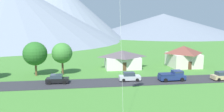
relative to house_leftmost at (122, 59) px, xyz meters
The scene contains 12 objects.
road_strip 13.73m from the house_leftmost, 110.29° to the right, with size 160.00×6.08×0.08m, color #2D2D33.
mountain_far_west_ridge 150.23m from the house_leftmost, 65.24° to the left, with size 132.95×132.95×19.34m, color slate.
mountain_west_ridge 109.76m from the house_leftmost, 103.61° to the left, with size 89.71×89.71×38.88m, color gray.
mountain_far_east_ridge 103.51m from the house_leftmost, 121.10° to the left, with size 133.07×133.07×35.66m, color gray.
house_leftmost is the anchor object (origin of this frame).
house_left_center 16.14m from the house_leftmost, ahead, with size 7.69×8.04×5.47m.
tree_near_left 15.41m from the house_leftmost, 160.47° to the right, with size 4.47×4.47×7.10m.
tree_center 20.80m from the house_leftmost, 165.29° to the right, with size 5.10×5.10×7.42m.
parked_car_tan_west_end 22.68m from the house_leftmost, 38.35° to the right, with size 4.25×2.17×1.68m.
parked_car_silver_mid_east 12.22m from the house_leftmost, 93.69° to the right, with size 4.26×2.20×1.68m.
parked_car_black_east_end 19.09m from the house_leftmost, 140.61° to the right, with size 4.26×2.20×1.68m.
pickup_truck_navy_west_side 15.30m from the house_leftmost, 59.76° to the right, with size 5.25×2.43×1.99m.
Camera 1 is at (-5.05, -12.00, 11.44)m, focal length 34.40 mm.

